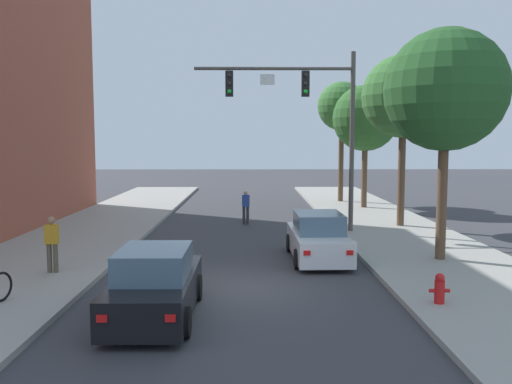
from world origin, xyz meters
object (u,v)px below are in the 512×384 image
object	(u,v)px
pedestrian_sidewalk_left_walker	(52,241)
street_tree_farthest	(342,107)
fire_hydrant	(440,288)
street_tree_third	(365,119)
street_tree_second	(403,97)
traffic_signal_mast	(307,108)
street_tree_nearest	(445,91)
car_following_black	(155,286)
car_lead_white	(318,239)
pedestrian_crossing_road	(246,205)

from	to	relation	value
pedestrian_sidewalk_left_walker	street_tree_farthest	world-z (taller)	street_tree_farthest
fire_hydrant	street_tree_farthest	xyz separation A→B (m)	(1.26, 21.43, 5.55)
fire_hydrant	street_tree_third	distance (m)	19.01
street_tree_second	street_tree_farthest	xyz separation A→B (m)	(-1.07, 9.80, 0.16)
street_tree_farthest	fire_hydrant	bearing A→B (deg)	-93.36
traffic_signal_mast	street_tree_nearest	bearing A→B (deg)	-55.39
pedestrian_sidewalk_left_walker	street_tree_nearest	bearing A→B (deg)	8.03
traffic_signal_mast	car_following_black	bearing A→B (deg)	-112.84
street_tree_nearest	street_tree_second	world-z (taller)	street_tree_second
pedestrian_sidewalk_left_walker	street_tree_nearest	world-z (taller)	street_tree_nearest
street_tree_second	street_tree_farthest	distance (m)	9.86
car_lead_white	pedestrian_sidewalk_left_walker	bearing A→B (deg)	-164.58
fire_hydrant	street_tree_second	xyz separation A→B (m)	(2.33, 11.62, 5.39)
car_lead_white	pedestrian_crossing_road	bearing A→B (deg)	107.83
street_tree_nearest	street_tree_third	bearing A→B (deg)	88.39
pedestrian_crossing_road	street_tree_third	size ratio (longest dim) A/B	0.24
traffic_signal_mast	street_tree_third	size ratio (longest dim) A/B	1.08
car_lead_white	street_tree_nearest	world-z (taller)	street_tree_nearest
street_tree_nearest	street_tree_farthest	distance (m)	16.68
car_lead_white	street_tree_second	distance (m)	9.35
street_tree_third	traffic_signal_mast	bearing A→B (deg)	-117.36
street_tree_second	pedestrian_crossing_road	bearing A→B (deg)	168.99
car_lead_white	pedestrian_crossing_road	world-z (taller)	pedestrian_crossing_road
fire_hydrant	street_tree_nearest	world-z (taller)	street_tree_nearest
street_tree_third	street_tree_nearest	bearing A→B (deg)	-91.61
pedestrian_crossing_road	fire_hydrant	distance (m)	13.81
pedestrian_sidewalk_left_walker	street_tree_second	bearing A→B (deg)	34.24
pedestrian_sidewalk_left_walker	traffic_signal_mast	bearing A→B (deg)	41.35
car_following_black	pedestrian_sidewalk_left_walker	xyz separation A→B (m)	(-3.62, 3.58, 0.34)
street_tree_nearest	street_tree_second	size ratio (longest dim) A/B	0.96
car_lead_white	car_following_black	xyz separation A→B (m)	(-4.40, -5.79, 0.00)
pedestrian_sidewalk_left_walker	street_tree_nearest	distance (m)	12.86
pedestrian_crossing_road	street_tree_second	world-z (taller)	street_tree_second
pedestrian_sidewalk_left_walker	street_tree_third	world-z (taller)	street_tree_third
car_lead_white	street_tree_farthest	distance (m)	17.35
car_following_black	traffic_signal_mast	bearing A→B (deg)	67.16
car_following_black	street_tree_nearest	world-z (taller)	street_tree_nearest
fire_hydrant	traffic_signal_mast	bearing A→B (deg)	101.48
traffic_signal_mast	pedestrian_sidewalk_left_walker	size ratio (longest dim) A/B	4.57
traffic_signal_mast	street_tree_farthest	distance (m)	11.69
fire_hydrant	street_tree_second	bearing A→B (deg)	78.68
street_tree_third	street_tree_second	bearing A→B (deg)	-87.92
fire_hydrant	street_tree_second	distance (m)	13.02
traffic_signal_mast	car_lead_white	world-z (taller)	traffic_signal_mast
traffic_signal_mast	pedestrian_sidewalk_left_walker	xyz separation A→B (m)	(-8.15, -7.17, -4.29)
street_tree_second	street_tree_farthest	size ratio (longest dim) A/B	1.02
car_lead_white	traffic_signal_mast	bearing A→B (deg)	88.53
car_lead_white	street_tree_third	world-z (taller)	street_tree_third
car_lead_white	pedestrian_crossing_road	distance (m)	8.09
street_tree_second	street_tree_farthest	bearing A→B (deg)	96.22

